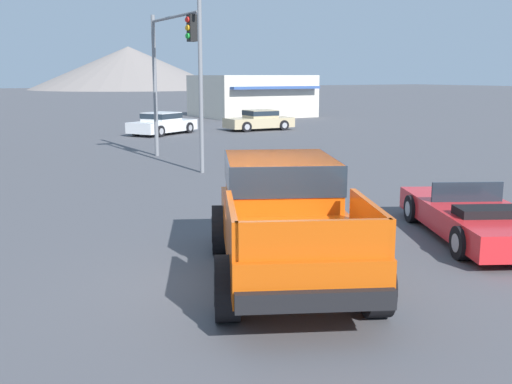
{
  "coord_description": "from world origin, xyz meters",
  "views": [
    {
      "loc": [
        -4.53,
        -8.04,
        3.24
      ],
      "look_at": [
        0.47,
        0.73,
        1.28
      ],
      "focal_mm": 42.0,
      "sensor_mm": 36.0,
      "label": 1
    }
  ],
  "objects_px": {
    "parked_car_tan": "(259,120)",
    "traffic_light_main": "(170,56)",
    "red_convertible_car": "(476,218)",
    "parked_car_white": "(162,123)",
    "orange_pickup_truck": "(284,210)",
    "street_lamp_post": "(200,29)"
  },
  "relations": [
    {
      "from": "parked_car_tan",
      "to": "traffic_light_main",
      "type": "distance_m",
      "value": 14.1
    },
    {
      "from": "orange_pickup_truck",
      "to": "street_lamp_post",
      "type": "xyz_separation_m",
      "value": [
        3.19,
        10.23,
        3.67
      ]
    },
    {
      "from": "red_convertible_car",
      "to": "street_lamp_post",
      "type": "height_order",
      "value": "street_lamp_post"
    },
    {
      "from": "parked_car_white",
      "to": "parked_car_tan",
      "type": "bearing_deg",
      "value": 56.32
    },
    {
      "from": "parked_car_white",
      "to": "traffic_light_main",
      "type": "relative_size",
      "value": 0.81
    },
    {
      "from": "orange_pickup_truck",
      "to": "parked_car_tan",
      "type": "height_order",
      "value": "orange_pickup_truck"
    },
    {
      "from": "parked_car_white",
      "to": "traffic_light_main",
      "type": "distance_m",
      "value": 11.28
    },
    {
      "from": "red_convertible_car",
      "to": "parked_car_white",
      "type": "relative_size",
      "value": 1.07
    },
    {
      "from": "red_convertible_car",
      "to": "traffic_light_main",
      "type": "distance_m",
      "value": 14.05
    },
    {
      "from": "parked_car_white",
      "to": "parked_car_tan",
      "type": "distance_m",
      "value": 6.06
    },
    {
      "from": "parked_car_white",
      "to": "parked_car_tan",
      "type": "relative_size",
      "value": 1.09
    },
    {
      "from": "red_convertible_car",
      "to": "parked_car_white",
      "type": "distance_m",
      "value": 23.87
    },
    {
      "from": "orange_pickup_truck",
      "to": "parked_car_tan",
      "type": "distance_m",
      "value": 26.62
    },
    {
      "from": "parked_car_tan",
      "to": "street_lamp_post",
      "type": "xyz_separation_m",
      "value": [
        -9.76,
        -13.03,
        4.13
      ]
    },
    {
      "from": "parked_car_tan",
      "to": "street_lamp_post",
      "type": "distance_m",
      "value": 16.79
    },
    {
      "from": "orange_pickup_truck",
      "to": "red_convertible_car",
      "type": "relative_size",
      "value": 1.16
    },
    {
      "from": "red_convertible_car",
      "to": "traffic_light_main",
      "type": "xyz_separation_m",
      "value": [
        -1.12,
        13.56,
        3.53
      ]
    },
    {
      "from": "street_lamp_post",
      "to": "parked_car_tan",
      "type": "bearing_deg",
      "value": 53.17
    },
    {
      "from": "orange_pickup_truck",
      "to": "parked_car_white",
      "type": "distance_m",
      "value": 24.62
    },
    {
      "from": "traffic_light_main",
      "to": "street_lamp_post",
      "type": "height_order",
      "value": "street_lamp_post"
    },
    {
      "from": "parked_car_tan",
      "to": "traffic_light_main",
      "type": "height_order",
      "value": "traffic_light_main"
    },
    {
      "from": "orange_pickup_truck",
      "to": "red_convertible_car",
      "type": "height_order",
      "value": "orange_pickup_truck"
    }
  ]
}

